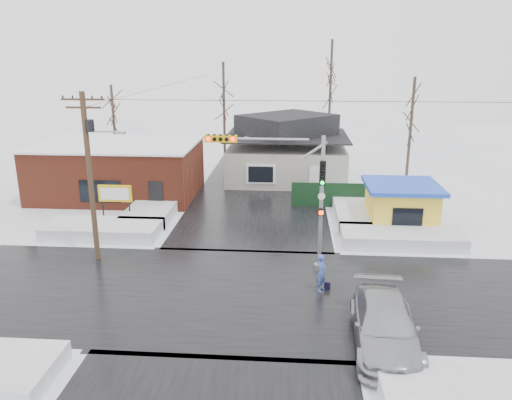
# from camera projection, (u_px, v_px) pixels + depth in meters

# --- Properties ---
(ground) EXTENTS (120.00, 120.00, 0.00)m
(ground) POSITION_uv_depth(u_px,v_px,m) (236.00, 293.00, 23.41)
(ground) COLOR white
(ground) RESTS_ON ground
(road_ns) EXTENTS (10.00, 120.00, 0.02)m
(road_ns) POSITION_uv_depth(u_px,v_px,m) (236.00, 293.00, 23.40)
(road_ns) COLOR black
(road_ns) RESTS_ON ground
(road_ew) EXTENTS (120.00, 10.00, 0.02)m
(road_ew) POSITION_uv_depth(u_px,v_px,m) (236.00, 293.00, 23.40)
(road_ew) COLOR black
(road_ew) RESTS_ON ground
(snowbank_nw) EXTENTS (7.00, 3.00, 0.80)m
(snowbank_nw) POSITION_uv_depth(u_px,v_px,m) (103.00, 229.00, 30.62)
(snowbank_nw) COLOR white
(snowbank_nw) RESTS_ON ground
(snowbank_ne) EXTENTS (7.00, 3.00, 0.80)m
(snowbank_ne) POSITION_uv_depth(u_px,v_px,m) (401.00, 237.00, 29.34)
(snowbank_ne) COLOR white
(snowbank_ne) RESTS_ON ground
(snowbank_se) EXTENTS (7.00, 3.00, 0.70)m
(snowbank_se) POSITION_uv_depth(u_px,v_px,m) (490.00, 394.00, 15.98)
(snowbank_se) COLOR white
(snowbank_se) RESTS_ON ground
(snowbank_nside_w) EXTENTS (3.00, 8.00, 0.80)m
(snowbank_nside_w) POSITION_uv_depth(u_px,v_px,m) (157.00, 206.00, 35.25)
(snowbank_nside_w) COLOR white
(snowbank_nside_w) RESTS_ON ground
(snowbank_nside_e) EXTENTS (3.00, 8.00, 0.80)m
(snowbank_nside_e) POSITION_uv_depth(u_px,v_px,m) (357.00, 211.00, 34.26)
(snowbank_nside_e) COLOR white
(snowbank_nside_e) RESTS_ON ground
(traffic_signal) EXTENTS (6.05, 0.68, 7.00)m
(traffic_signal) POSITION_uv_depth(u_px,v_px,m) (290.00, 185.00, 24.77)
(traffic_signal) COLOR gray
(traffic_signal) RESTS_ON ground
(utility_pole) EXTENTS (3.15, 0.44, 9.00)m
(utility_pole) POSITION_uv_depth(u_px,v_px,m) (90.00, 168.00, 25.85)
(utility_pole) COLOR #382619
(utility_pole) RESTS_ON ground
(brick_building) EXTENTS (12.20, 8.20, 4.12)m
(brick_building) POSITION_uv_depth(u_px,v_px,m) (119.00, 169.00, 38.87)
(brick_building) COLOR maroon
(brick_building) RESTS_ON ground
(marquee_sign) EXTENTS (2.20, 0.21, 2.55)m
(marquee_sign) POSITION_uv_depth(u_px,v_px,m) (115.00, 195.00, 32.57)
(marquee_sign) COLOR black
(marquee_sign) RESTS_ON ground
(house) EXTENTS (10.40, 8.40, 5.76)m
(house) POSITION_uv_depth(u_px,v_px,m) (287.00, 150.00, 43.53)
(house) COLOR #ADA89C
(house) RESTS_ON ground
(kiosk) EXTENTS (4.60, 4.60, 2.88)m
(kiosk) POSITION_uv_depth(u_px,v_px,m) (401.00, 205.00, 31.86)
(kiosk) COLOR yellow
(kiosk) RESTS_ON ground
(fence) EXTENTS (8.00, 0.12, 1.80)m
(fence) POSITION_uv_depth(u_px,v_px,m) (347.00, 195.00, 36.06)
(fence) COLOR black
(fence) RESTS_ON ground
(tree_far_left) EXTENTS (3.00, 3.00, 10.00)m
(tree_far_left) POSITION_uv_depth(u_px,v_px,m) (224.00, 84.00, 46.26)
(tree_far_left) COLOR #332821
(tree_far_left) RESTS_ON ground
(tree_far_mid) EXTENTS (3.00, 3.00, 12.00)m
(tree_far_mid) POSITION_uv_depth(u_px,v_px,m) (331.00, 66.00, 47.00)
(tree_far_mid) COLOR #332821
(tree_far_mid) RESTS_ON ground
(tree_far_right) EXTENTS (3.00, 3.00, 9.00)m
(tree_far_right) POSITION_uv_depth(u_px,v_px,m) (413.00, 100.00, 39.62)
(tree_far_right) COLOR #332821
(tree_far_right) RESTS_ON ground
(tree_far_west) EXTENTS (3.00, 3.00, 8.00)m
(tree_far_west) POSITION_uv_depth(u_px,v_px,m) (112.00, 103.00, 45.51)
(tree_far_west) COLOR #332821
(tree_far_west) RESTS_ON ground
(pedestrian) EXTENTS (0.67, 0.79, 1.84)m
(pedestrian) POSITION_uv_depth(u_px,v_px,m) (322.00, 273.00, 23.39)
(pedestrian) COLOR #3B55A7
(pedestrian) RESTS_ON ground
(car) EXTENTS (2.69, 6.02, 1.71)m
(car) POSITION_uv_depth(u_px,v_px,m) (385.00, 326.00, 19.01)
(car) COLOR #A2A4A9
(car) RESTS_ON ground
(shopping_bag) EXTENTS (0.30, 0.20, 0.35)m
(shopping_bag) POSITION_uv_depth(u_px,v_px,m) (327.00, 286.00, 23.73)
(shopping_bag) COLOR black
(shopping_bag) RESTS_ON ground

